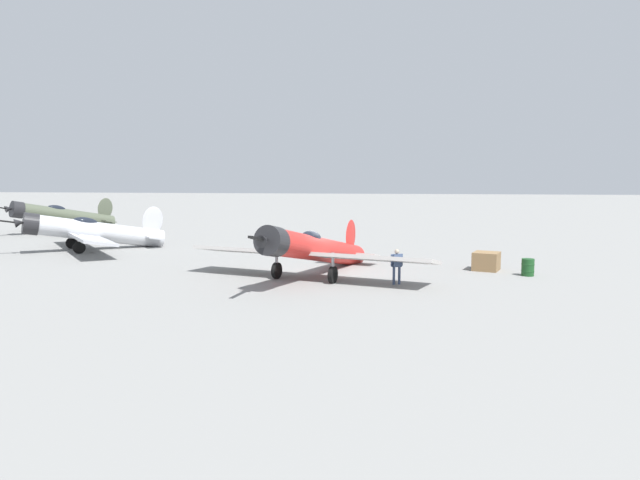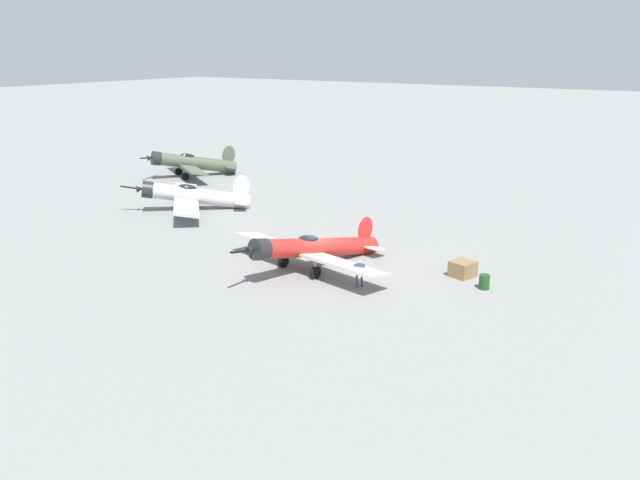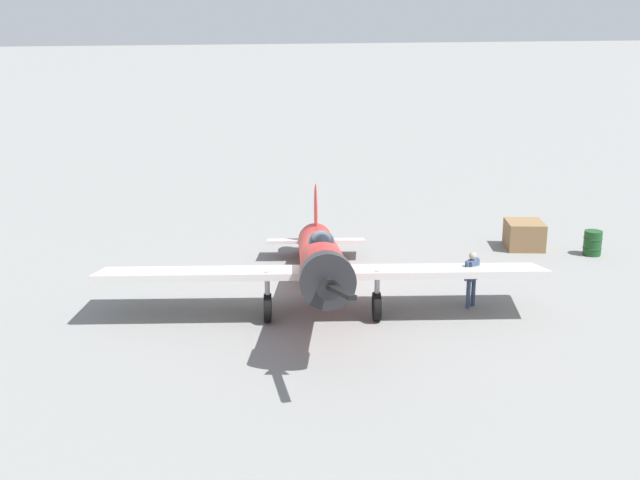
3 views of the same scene
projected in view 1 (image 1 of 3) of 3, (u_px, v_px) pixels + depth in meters
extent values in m
plane|color=gray|center=(320.00, 275.00, 27.78)|extent=(400.00, 400.00, 0.00)
cylinder|color=red|center=(320.00, 249.00, 27.64)|extent=(10.37, 3.48, 3.07)
cylinder|color=#232326|center=(272.00, 241.00, 23.06)|extent=(1.39, 1.53, 1.45)
cone|color=#232326|center=(264.00, 240.00, 22.46)|extent=(0.75, 0.67, 0.64)
cube|color=black|center=(262.00, 240.00, 22.32)|extent=(3.35, 0.27, 0.70)
ellipsoid|color=black|center=(311.00, 238.00, 26.63)|extent=(1.92, 1.14, 0.98)
cube|color=#BCB7B2|center=(310.00, 254.00, 26.53)|extent=(4.78, 12.64, 0.55)
ellipsoid|color=red|center=(351.00, 235.00, 31.52)|extent=(1.79, 0.52, 2.05)
cube|color=#BCB7B2|center=(349.00, 254.00, 31.45)|extent=(1.83, 3.56, 0.30)
cylinder|color=#999BA0|center=(333.00, 264.00, 25.38)|extent=(0.14, 0.14, 1.05)
cylinder|color=black|center=(333.00, 275.00, 25.44)|extent=(0.82, 0.37, 0.80)
cylinder|color=#999BA0|center=(277.00, 260.00, 26.62)|extent=(0.14, 0.14, 1.05)
cylinder|color=black|center=(277.00, 270.00, 26.68)|extent=(0.82, 0.37, 0.80)
cylinder|color=black|center=(354.00, 260.00, 32.24)|extent=(0.30, 0.16, 0.28)
cylinder|color=#B7BABF|center=(99.00, 232.00, 38.10)|extent=(7.27, 7.38, 2.84)
cylinder|color=#232326|center=(31.00, 224.00, 35.74)|extent=(1.82, 1.82, 1.58)
cone|color=#232326|center=(19.00, 223.00, 35.38)|extent=(0.88, 0.88, 0.69)
cube|color=black|center=(17.00, 223.00, 35.30)|extent=(1.92, 2.39, 0.60)
ellipsoid|color=black|center=(85.00, 222.00, 37.55)|extent=(1.80, 1.81, 0.96)
cube|color=#ADAFB5|center=(83.00, 235.00, 37.55)|extent=(10.56, 10.39, 0.53)
ellipsoid|color=#B7BABF|center=(153.00, 221.00, 40.05)|extent=(1.37, 1.39, 2.30)
cube|color=#ADAFB5|center=(151.00, 237.00, 40.07)|extent=(3.20, 3.16, 0.29)
cylinder|color=#999BA0|center=(79.00, 241.00, 35.97)|extent=(0.14, 0.14, 0.90)
cylinder|color=black|center=(79.00, 248.00, 36.02)|extent=(0.70, 0.71, 0.80)
cylinder|color=#999BA0|center=(71.00, 237.00, 38.60)|extent=(0.14, 0.14, 0.90)
cylinder|color=black|center=(72.00, 243.00, 38.64)|extent=(0.70, 0.71, 0.80)
cylinder|color=black|center=(161.00, 244.00, 40.52)|extent=(0.27, 0.27, 0.28)
cylinder|color=#4C5442|center=(67.00, 216.00, 51.27)|extent=(8.36, 5.99, 2.96)
cylinder|color=#232326|center=(17.00, 210.00, 48.14)|extent=(1.77, 1.87, 1.62)
cone|color=#232326|center=(9.00, 209.00, 47.67)|extent=(0.88, 0.87, 0.71)
cube|color=black|center=(7.00, 209.00, 47.56)|extent=(3.07, 1.13, 0.50)
ellipsoid|color=black|center=(57.00, 209.00, 50.56)|extent=(1.92, 1.60, 0.98)
cube|color=#565E4C|center=(55.00, 219.00, 50.53)|extent=(7.89, 10.97, 0.51)
ellipsoid|color=#4C5442|center=(105.00, 208.00, 53.89)|extent=(1.63, 1.09, 2.32)
cube|color=#565E4C|center=(104.00, 221.00, 53.87)|extent=(2.75, 3.46, 0.30)
cylinder|color=#999BA0|center=(56.00, 224.00, 49.08)|extent=(0.14, 0.14, 1.17)
cylinder|color=black|center=(56.00, 230.00, 49.15)|extent=(0.78, 0.60, 0.80)
cylinder|color=#999BA0|center=(43.00, 222.00, 51.28)|extent=(0.14, 0.14, 1.17)
cylinder|color=black|center=(43.00, 228.00, 51.34)|extent=(0.78, 0.60, 0.80)
cylinder|color=black|center=(111.00, 228.00, 54.48)|extent=(0.29, 0.23, 0.28)
cylinder|color=#384766|center=(394.00, 276.00, 25.06)|extent=(0.12, 0.12, 0.83)
cylinder|color=#384766|center=(399.00, 275.00, 25.18)|extent=(0.12, 0.12, 0.83)
cube|color=#384766|center=(397.00, 260.00, 25.04)|extent=(0.45, 0.50, 0.59)
sphere|color=gray|center=(397.00, 251.00, 25.00)|extent=(0.22, 0.22, 0.22)
cylinder|color=#384766|center=(392.00, 260.00, 24.93)|extent=(0.09, 0.09, 0.56)
cylinder|color=#384766|center=(402.00, 260.00, 25.16)|extent=(0.09, 0.09, 0.56)
cube|color=olive|center=(486.00, 261.00, 29.19)|extent=(1.68, 1.62, 0.98)
cylinder|color=#19471E|center=(528.00, 267.00, 27.45)|extent=(0.62, 0.62, 0.87)
torus|color=#19471E|center=(528.00, 264.00, 27.43)|extent=(0.65, 0.65, 0.04)
torus|color=#19471E|center=(528.00, 271.00, 27.47)|extent=(0.65, 0.65, 0.04)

